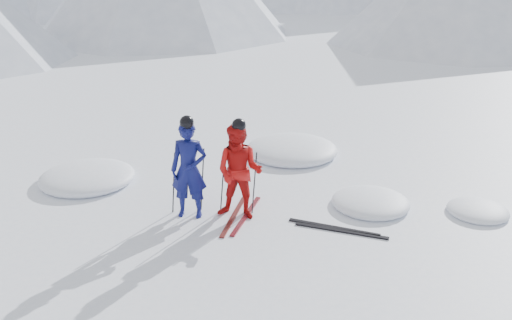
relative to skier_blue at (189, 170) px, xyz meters
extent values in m
plane|color=white|center=(2.99, -0.57, -0.94)|extent=(160.00, 160.00, 0.00)
imported|color=#0D1152|center=(0.00, 0.00, 0.00)|extent=(0.78, 0.61, 1.88)
imported|color=#B20F0E|center=(0.92, -0.19, -0.02)|extent=(1.09, 0.98, 1.84)
cylinder|color=black|center=(-0.30, 0.15, -0.31)|extent=(0.12, 0.09, 1.25)
cylinder|color=black|center=(0.25, 0.25, -0.31)|extent=(0.12, 0.07, 1.25)
cylinder|color=black|center=(0.62, 0.06, -0.33)|extent=(0.12, 0.10, 1.23)
cylinder|color=black|center=(1.22, -0.04, -0.33)|extent=(0.12, 0.09, 1.23)
cube|color=black|center=(0.80, -0.19, -0.93)|extent=(0.67, 1.63, 0.03)
cube|color=black|center=(1.04, -0.19, -0.93)|extent=(0.78, 1.59, 0.03)
cube|color=black|center=(2.58, -0.88, -0.93)|extent=(1.52, 0.91, 0.03)
cube|color=black|center=(2.68, -1.03, -0.93)|extent=(1.55, 0.86, 0.03)
ellipsoid|color=white|center=(-2.22, 1.98, -0.94)|extent=(2.07, 2.07, 0.46)
ellipsoid|color=white|center=(3.56, -0.06, -0.94)|extent=(1.55, 1.55, 0.34)
ellipsoid|color=white|center=(2.59, 3.10, -0.94)|extent=(2.30, 2.30, 0.51)
ellipsoid|color=white|center=(5.51, -0.67, -0.94)|extent=(1.16, 1.16, 0.26)
camera|label=1|loc=(-0.03, -9.43, 3.76)|focal=38.00mm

